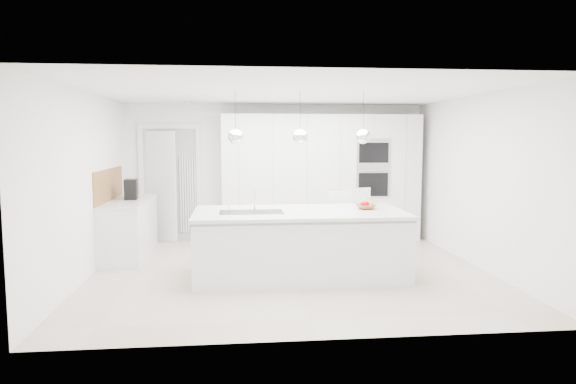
{
  "coord_description": "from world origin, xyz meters",
  "views": [
    {
      "loc": [
        -0.75,
        -7.06,
        1.88
      ],
      "look_at": [
        0.0,
        0.3,
        1.1
      ],
      "focal_mm": 32.0,
      "sensor_mm": 36.0,
      "label": 1
    }
  ],
  "objects": [
    {
      "name": "pendant_left",
      "position": [
        -0.75,
        -0.3,
        1.9
      ],
      "size": [
        0.2,
        0.2,
        0.2
      ],
      "primitive_type": "sphere",
      "color": "white",
      "rests_on": "ceiling"
    },
    {
      "name": "fruit_bowl",
      "position": [
        1.04,
        -0.17,
        0.93
      ],
      "size": [
        0.31,
        0.31,
        0.07
      ],
      "primitive_type": "imported",
      "rotation": [
        0.0,
        0.0,
        0.12
      ],
      "color": "#9A6937",
      "rests_on": "island_worktop"
    },
    {
      "name": "espresso_machine",
      "position": [
        -2.43,
        1.35,
        1.06
      ],
      "size": [
        0.22,
        0.32,
        0.32
      ],
      "primitive_type": "cube",
      "rotation": [
        0.0,
        0.0,
        0.09
      ],
      "color": "black",
      "rests_on": "left_worktop"
    },
    {
      "name": "wall_back",
      "position": [
        0.0,
        2.5,
        1.25
      ],
      "size": [
        5.5,
        0.0,
        5.5
      ],
      "primitive_type": "plane",
      "rotation": [
        1.57,
        0.0,
        0.0
      ],
      "color": "white",
      "rests_on": "ground"
    },
    {
      "name": "ceiling",
      "position": [
        0.0,
        0.0,
        2.5
      ],
      "size": [
        5.5,
        5.5,
        0.0
      ],
      "primitive_type": "plane",
      "rotation": [
        3.14,
        0.0,
        0.0
      ],
      "color": "white",
      "rests_on": "wall_back"
    },
    {
      "name": "island_sink",
      "position": [
        -0.55,
        -0.3,
        0.82
      ],
      "size": [
        0.84,
        0.44,
        0.18
      ],
      "primitive_type": null,
      "color": "#3F3F42",
      "rests_on": "island_worktop"
    },
    {
      "name": "wall_left",
      "position": [
        -2.75,
        0.0,
        1.25
      ],
      "size": [
        0.0,
        5.0,
        5.0
      ],
      "primitive_type": "plane",
      "rotation": [
        1.57,
        0.0,
        1.57
      ],
      "color": "white",
      "rests_on": "ground"
    },
    {
      "name": "oak_backsplash",
      "position": [
        -2.74,
        1.2,
        1.15
      ],
      "size": [
        0.02,
        1.8,
        0.5
      ],
      "primitive_type": "cube",
      "color": "#9A6937",
      "rests_on": "wall_left"
    },
    {
      "name": "oven_stack",
      "position": [
        1.7,
        1.89,
        1.35
      ],
      "size": [
        0.62,
        0.04,
        1.05
      ],
      "primitive_type": null,
      "color": "#A5A5A8",
      "rests_on": "tall_cabinets"
    },
    {
      "name": "island_worktop",
      "position": [
        0.1,
        -0.25,
        0.88
      ],
      "size": [
        2.84,
        1.4,
        0.04
      ],
      "primitive_type": "cube",
      "color": "silver",
      "rests_on": "island_base"
    },
    {
      "name": "doorway_frame",
      "position": [
        -1.95,
        2.47,
        1.02
      ],
      "size": [
        1.11,
        0.08,
        2.13
      ],
      "primitive_type": null,
      "color": "white",
      "rests_on": "floor"
    },
    {
      "name": "bar_stool_left",
      "position": [
        0.82,
        0.49,
        0.53
      ],
      "size": [
        0.36,
        0.49,
        1.05
      ],
      "primitive_type": null,
      "rotation": [
        0.0,
        0.0,
        -0.03
      ],
      "color": "white",
      "rests_on": "floor"
    },
    {
      "name": "apple_c",
      "position": [
        1.04,
        -0.13,
        0.97
      ],
      "size": [
        0.08,
        0.08,
        0.08
      ],
      "primitive_type": "sphere",
      "color": "#AA0512",
      "rests_on": "fruit_bowl"
    },
    {
      "name": "apple_a",
      "position": [
        1.03,
        -0.21,
        0.97
      ],
      "size": [
        0.09,
        0.09,
        0.09
      ],
      "primitive_type": "sphere",
      "color": "#AA0512",
      "rests_on": "fruit_bowl"
    },
    {
      "name": "pendant_right",
      "position": [
        0.95,
        -0.3,
        1.9
      ],
      "size": [
        0.2,
        0.2,
        0.2
      ],
      "primitive_type": "sphere",
      "color": "white",
      "rests_on": "ceiling"
    },
    {
      "name": "radiator",
      "position": [
        -1.63,
        2.46,
        0.85
      ],
      "size": [
        0.32,
        0.04,
        1.4
      ],
      "primitive_type": null,
      "color": "white",
      "rests_on": "floor"
    },
    {
      "name": "floor",
      "position": [
        0.0,
        0.0,
        0.0
      ],
      "size": [
        5.5,
        5.5,
        0.0
      ],
      "primitive_type": "plane",
      "color": "#C1B39E",
      "rests_on": "ground"
    },
    {
      "name": "bar_stool_right",
      "position": [
        1.2,
        0.67,
        0.54
      ],
      "size": [
        0.48,
        0.58,
        1.09
      ],
      "primitive_type": null,
      "rotation": [
        0.0,
        0.0,
        0.26
      ],
      "color": "white",
      "rests_on": "floor"
    },
    {
      "name": "left_base_cabinets",
      "position": [
        -2.45,
        1.2,
        0.43
      ],
      "size": [
        0.6,
        1.8,
        0.86
      ],
      "primitive_type": "cube",
      "color": "white",
      "rests_on": "floor"
    },
    {
      "name": "hallway_door",
      "position": [
        -2.2,
        2.42,
        1.0
      ],
      "size": [
        0.76,
        0.38,
        2.0
      ],
      "primitive_type": "cube",
      "rotation": [
        0.0,
        0.0,
        -0.44
      ],
      "color": "white",
      "rests_on": "floor"
    },
    {
      "name": "island_tap",
      "position": [
        -0.5,
        -0.1,
        1.05
      ],
      "size": [
        0.02,
        0.02,
        0.3
      ],
      "primitive_type": "cylinder",
      "color": "white",
      "rests_on": "island_worktop"
    },
    {
      "name": "tall_cabinets",
      "position": [
        0.8,
        2.2,
        1.15
      ],
      "size": [
        3.6,
        0.6,
        2.3
      ],
      "primitive_type": "cube",
      "color": "white",
      "rests_on": "floor"
    },
    {
      "name": "island_base",
      "position": [
        0.1,
        -0.3,
        0.43
      ],
      "size": [
        2.8,
        1.2,
        0.86
      ],
      "primitive_type": "cube",
      "color": "white",
      "rests_on": "floor"
    },
    {
      "name": "banana_bunch",
      "position": [
        1.07,
        -0.14,
        1.01
      ],
      "size": [
        0.22,
        0.16,
        0.2
      ],
      "primitive_type": "torus",
      "rotation": [
        1.22,
        0.0,
        0.35
      ],
      "color": "gold",
      "rests_on": "fruit_bowl"
    },
    {
      "name": "pendant_mid",
      "position": [
        0.1,
        -0.3,
        1.9
      ],
      "size": [
        0.2,
        0.2,
        0.2
      ],
      "primitive_type": "sphere",
      "color": "white",
      "rests_on": "ceiling"
    },
    {
      "name": "apple_b",
      "position": [
        1.0,
        -0.17,
        0.97
      ],
      "size": [
        0.08,
        0.08,
        0.08
      ],
      "primitive_type": "sphere",
      "color": "#AA0512",
      "rests_on": "fruit_bowl"
    },
    {
      "name": "left_worktop",
      "position": [
        -2.45,
        1.2,
        0.88
      ],
      "size": [
        0.62,
        1.82,
        0.04
      ],
      "primitive_type": "cube",
      "color": "silver",
      "rests_on": "left_base_cabinets"
    }
  ]
}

